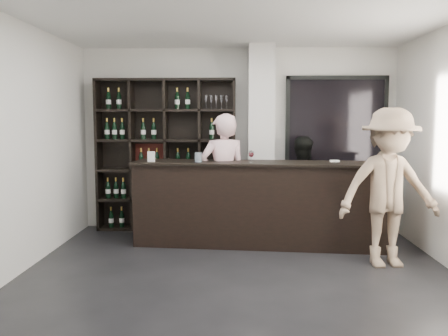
{
  "coord_description": "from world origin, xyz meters",
  "views": [
    {
      "loc": [
        0.0,
        -4.91,
        1.77
      ],
      "look_at": [
        -0.18,
        1.1,
        1.15
      ],
      "focal_mm": 38.0,
      "sensor_mm": 36.0,
      "label": 1
    }
  ],
  "objects_px": {
    "tasting_counter": "(260,204)",
    "taster_black": "(300,186)",
    "customer": "(389,188)",
    "taster_pink": "(223,178)",
    "wine_shelf": "(166,155)"
  },
  "relations": [
    {
      "from": "tasting_counter",
      "to": "taster_black",
      "type": "bearing_deg",
      "value": 50.54
    },
    {
      "from": "taster_black",
      "to": "customer",
      "type": "xyz_separation_m",
      "value": [
        0.85,
        -1.56,
        0.2
      ]
    },
    {
      "from": "customer",
      "to": "taster_pink",
      "type": "bearing_deg",
      "value": 144.23
    },
    {
      "from": "taster_pink",
      "to": "customer",
      "type": "relative_size",
      "value": 0.97
    },
    {
      "from": "taster_pink",
      "to": "taster_black",
      "type": "relative_size",
      "value": 1.23
    },
    {
      "from": "tasting_counter",
      "to": "wine_shelf",
      "type": "bearing_deg",
      "value": 152.85
    },
    {
      "from": "tasting_counter",
      "to": "customer",
      "type": "height_order",
      "value": "customer"
    },
    {
      "from": "taster_pink",
      "to": "customer",
      "type": "xyz_separation_m",
      "value": [
        2.02,
        -1.11,
        0.03
      ]
    },
    {
      "from": "taster_pink",
      "to": "taster_black",
      "type": "distance_m",
      "value": 1.26
    },
    {
      "from": "wine_shelf",
      "to": "tasting_counter",
      "type": "bearing_deg",
      "value": -32.1
    },
    {
      "from": "wine_shelf",
      "to": "taster_pink",
      "type": "distance_m",
      "value": 1.21
    },
    {
      "from": "wine_shelf",
      "to": "taster_pink",
      "type": "relative_size",
      "value": 1.3
    },
    {
      "from": "wine_shelf",
      "to": "taster_black",
      "type": "bearing_deg",
      "value": -7.05
    },
    {
      "from": "customer",
      "to": "wine_shelf",
      "type": "bearing_deg",
      "value": 141.29
    },
    {
      "from": "wine_shelf",
      "to": "customer",
      "type": "xyz_separation_m",
      "value": [
        2.95,
        -1.82,
        -0.25
      ]
    }
  ]
}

